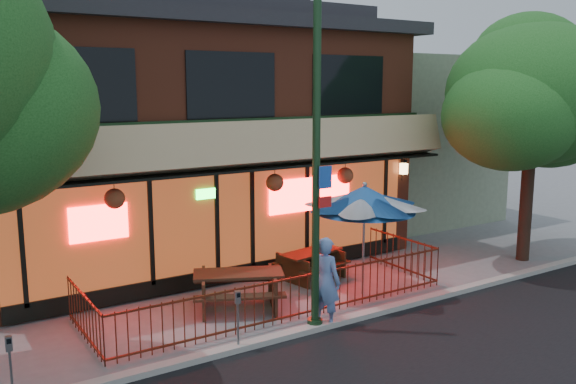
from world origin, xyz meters
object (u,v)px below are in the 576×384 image
(pedestrian, at_px, (325,281))
(parking_meter_far, at_px, (10,359))
(street_light, at_px, (316,179))
(parking_meter_near, at_px, (238,310))
(picnic_table_left, at_px, (239,285))
(picnic_table_right, at_px, (311,260))
(street_tree_right, at_px, (532,87))
(patio_umbrella, at_px, (364,199))

(pedestrian, xyz_separation_m, parking_meter_far, (-6.11, -0.05, -0.16))
(street_light, relative_size, parking_meter_far, 5.95)
(parking_meter_near, bearing_deg, picnic_table_left, 61.70)
(picnic_table_right, bearing_deg, pedestrian, -119.25)
(pedestrian, relative_size, parking_meter_far, 1.62)
(street_tree_right, distance_m, patio_umbrella, 6.42)
(street_light, relative_size, picnic_table_right, 3.67)
(patio_umbrella, bearing_deg, picnic_table_left, 165.56)
(street_tree_right, height_order, picnic_table_left, street_tree_right)
(street_light, xyz_separation_m, pedestrian, (0.29, 0.05, -2.20))
(picnic_table_left, xyz_separation_m, pedestrian, (1.10, -1.82, 0.39))
(street_light, relative_size, picnic_table_left, 2.84)
(patio_umbrella, bearing_deg, picnic_table_right, 101.43)
(patio_umbrella, xyz_separation_m, pedestrian, (-1.88, -1.05, -1.40))
(street_tree_right, relative_size, picnic_table_left, 2.84)
(picnic_table_right, xyz_separation_m, parking_meter_far, (-7.65, -2.80, 0.32))
(picnic_table_left, bearing_deg, picnic_table_right, 19.48)
(parking_meter_near, height_order, parking_meter_far, parking_meter_near)
(street_tree_right, bearing_deg, patio_umbrella, 178.88)
(street_light, height_order, pedestrian, street_light)
(street_light, bearing_deg, picnic_table_left, 113.22)
(patio_umbrella, bearing_deg, parking_meter_near, -163.67)
(pedestrian, distance_m, parking_meter_near, 2.15)
(patio_umbrella, height_order, pedestrian, patio_umbrella)
(parking_meter_near, bearing_deg, street_light, 2.39)
(picnic_table_left, distance_m, parking_meter_near, 2.22)
(parking_meter_far, bearing_deg, picnic_table_left, 20.43)
(picnic_table_left, height_order, pedestrian, pedestrian)
(picnic_table_right, height_order, parking_meter_near, parking_meter_near)
(patio_umbrella, xyz_separation_m, parking_meter_near, (-4.03, -1.18, -1.55))
(street_light, distance_m, pedestrian, 2.22)
(picnic_table_right, xyz_separation_m, parking_meter_near, (-3.68, -2.88, 0.32))
(picnic_table_right, distance_m, parking_meter_far, 8.15)
(street_tree_right, height_order, pedestrian, street_tree_right)
(street_tree_right, relative_size, patio_umbrella, 2.54)
(picnic_table_left, relative_size, parking_meter_near, 2.08)
(street_tree_right, xyz_separation_m, patio_umbrella, (-5.86, 0.11, -2.60))
(picnic_table_left, height_order, parking_meter_near, parking_meter_near)
(parking_meter_far, bearing_deg, parking_meter_near, -1.16)
(picnic_table_right, bearing_deg, street_light, -123.20)
(street_light, distance_m, picnic_table_right, 4.28)
(parking_meter_near, xyz_separation_m, parking_meter_far, (-3.97, 0.08, -0.00))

